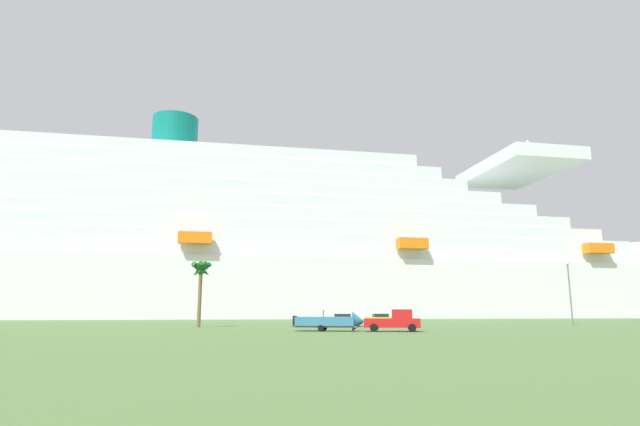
{
  "coord_description": "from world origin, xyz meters",
  "views": [
    {
      "loc": [
        -15.51,
        -68.0,
        2.05
      ],
      "look_at": [
        -6.73,
        42.74,
        23.5
      ],
      "focal_mm": 28.51,
      "sensor_mm": 36.0,
      "label": 1
    }
  ],
  "objects_px": {
    "parked_car_green_wagon": "(342,319)",
    "pickup_truck": "(395,321)",
    "street_lamp": "(569,284)",
    "small_boat_on_trailer": "(333,322)",
    "cruise_ship": "(294,254)",
    "parked_car_yellow_taxi": "(380,318)",
    "palm_tree": "(201,274)"
  },
  "relations": [
    {
      "from": "parked_car_green_wagon",
      "to": "pickup_truck",
      "type": "bearing_deg",
      "value": -87.12
    },
    {
      "from": "street_lamp",
      "to": "small_boat_on_trailer",
      "type": "bearing_deg",
      "value": -156.16
    },
    {
      "from": "cruise_ship",
      "to": "small_boat_on_trailer",
      "type": "bearing_deg",
      "value": -89.02
    },
    {
      "from": "street_lamp",
      "to": "parked_car_green_wagon",
      "type": "distance_m",
      "value": 34.03
    },
    {
      "from": "small_boat_on_trailer",
      "to": "parked_car_yellow_taxi",
      "type": "relative_size",
      "value": 1.85
    },
    {
      "from": "palm_tree",
      "to": "parked_car_green_wagon",
      "type": "bearing_deg",
      "value": 38.73
    },
    {
      "from": "pickup_truck",
      "to": "parked_car_yellow_taxi",
      "type": "distance_m",
      "value": 34.87
    },
    {
      "from": "cruise_ship",
      "to": "parked_car_yellow_taxi",
      "type": "relative_size",
      "value": 63.58
    },
    {
      "from": "parked_car_yellow_taxi",
      "to": "palm_tree",
      "type": "bearing_deg",
      "value": -144.53
    },
    {
      "from": "cruise_ship",
      "to": "palm_tree",
      "type": "distance_m",
      "value": 82.03
    },
    {
      "from": "pickup_truck",
      "to": "parked_car_yellow_taxi",
      "type": "xyz_separation_m",
      "value": [
        5.23,
        34.48,
        -0.21
      ]
    },
    {
      "from": "cruise_ship",
      "to": "parked_car_green_wagon",
      "type": "bearing_deg",
      "value": -84.47
    },
    {
      "from": "palm_tree",
      "to": "street_lamp",
      "type": "xyz_separation_m",
      "value": [
        50.65,
        1.69,
        -1.03
      ]
    },
    {
      "from": "palm_tree",
      "to": "street_lamp",
      "type": "relative_size",
      "value": 0.94
    },
    {
      "from": "cruise_ship",
      "to": "street_lamp",
      "type": "distance_m",
      "value": 87.29
    },
    {
      "from": "pickup_truck",
      "to": "street_lamp",
      "type": "distance_m",
      "value": 33.69
    },
    {
      "from": "pickup_truck",
      "to": "parked_car_green_wagon",
      "type": "relative_size",
      "value": 1.2
    },
    {
      "from": "cruise_ship",
      "to": "parked_car_yellow_taxi",
      "type": "bearing_deg",
      "value": -77.93
    },
    {
      "from": "pickup_truck",
      "to": "small_boat_on_trailer",
      "type": "bearing_deg",
      "value": 166.92
    },
    {
      "from": "street_lamp",
      "to": "parked_car_yellow_taxi",
      "type": "height_order",
      "value": "street_lamp"
    },
    {
      "from": "cruise_ship",
      "to": "parked_car_green_wagon",
      "type": "height_order",
      "value": "cruise_ship"
    },
    {
      "from": "palm_tree",
      "to": "parked_car_yellow_taxi",
      "type": "relative_size",
      "value": 1.86
    },
    {
      "from": "cruise_ship",
      "to": "parked_car_yellow_taxi",
      "type": "distance_m",
      "value": 64.44
    },
    {
      "from": "street_lamp",
      "to": "parked_car_yellow_taxi",
      "type": "distance_m",
      "value": 29.82
    },
    {
      "from": "street_lamp",
      "to": "pickup_truck",
      "type": "bearing_deg",
      "value": -149.63
    },
    {
      "from": "small_boat_on_trailer",
      "to": "street_lamp",
      "type": "xyz_separation_m",
      "value": [
        34.93,
        15.43,
        4.78
      ]
    },
    {
      "from": "palm_tree",
      "to": "parked_car_yellow_taxi",
      "type": "distance_m",
      "value": 33.79
    },
    {
      "from": "parked_car_green_wagon",
      "to": "parked_car_yellow_taxi",
      "type": "xyz_separation_m",
      "value": [
        6.81,
        3.04,
        -0.0
      ]
    },
    {
      "from": "parked_car_yellow_taxi",
      "to": "street_lamp",
      "type": "bearing_deg",
      "value": -36.79
    },
    {
      "from": "parked_car_green_wagon",
      "to": "parked_car_yellow_taxi",
      "type": "relative_size",
      "value": 1.09
    },
    {
      "from": "cruise_ship",
      "to": "parked_car_yellow_taxi",
      "type": "height_order",
      "value": "cruise_ship"
    },
    {
      "from": "pickup_truck",
      "to": "parked_car_green_wagon",
      "type": "distance_m",
      "value": 31.48
    }
  ]
}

